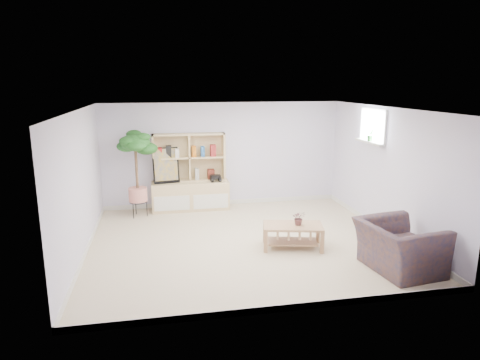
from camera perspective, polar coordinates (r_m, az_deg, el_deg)
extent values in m
cube|color=beige|center=(7.89, 0.52, -8.20)|extent=(5.50, 5.00, 0.01)
cube|color=white|center=(7.37, 0.55, 9.47)|extent=(5.50, 5.00, 0.01)
cube|color=white|center=(9.96, -2.32, 3.41)|extent=(5.50, 0.01, 2.40)
cube|color=white|center=(5.20, 6.02, -5.57)|extent=(5.50, 0.01, 2.40)
cube|color=white|center=(7.51, -20.50, -0.55)|extent=(0.01, 5.00, 2.40)
cube|color=white|center=(8.51, 19.00, 1.08)|extent=(0.01, 5.00, 2.40)
cube|color=white|center=(8.91, 16.88, 4.87)|extent=(0.14, 1.00, 0.04)
imported|color=#256333|center=(7.52, 7.86, -5.03)|extent=(0.26, 0.23, 0.25)
imported|color=#1D284A|center=(7.04, 20.49, -7.95)|extent=(1.16, 1.29, 0.86)
imported|color=#164A14|center=(8.88, 16.98, 5.74)|extent=(0.14, 0.12, 0.24)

